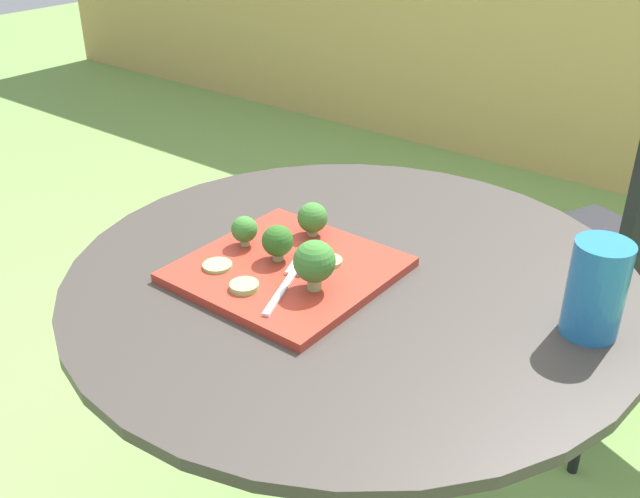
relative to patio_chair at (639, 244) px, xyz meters
name	(u,v)px	position (x,y,z in m)	size (l,w,h in m)	color
patio_table	(349,416)	(-0.22, -0.80, -0.06)	(0.86, 0.86, 0.75)	#38332D
patio_chair	(639,244)	(0.00, 0.00, 0.00)	(0.58, 0.58, 0.90)	black
salad_plate	(288,270)	(-0.29, -0.87, 0.23)	(0.28, 0.28, 0.01)	#AD3323
drinking_glass	(595,294)	(0.11, -0.74, 0.28)	(0.07, 0.07, 0.13)	#236BA8
fork	(289,280)	(-0.26, -0.90, 0.24)	(0.07, 0.15, 0.00)	silver
broccoli_floret_0	(312,261)	(-0.23, -0.89, 0.28)	(0.06, 0.06, 0.07)	#99B770
broccoli_floret_1	(278,241)	(-0.32, -0.86, 0.27)	(0.05, 0.05, 0.06)	#99B770
broccoli_floret_2	(312,218)	(-0.32, -0.77, 0.26)	(0.05, 0.05, 0.05)	#99B770
broccoli_floret_3	(244,230)	(-0.39, -0.86, 0.26)	(0.04, 0.04, 0.05)	#99B770
cucumber_slice_0	(329,261)	(-0.25, -0.82, 0.24)	(0.04, 0.04, 0.01)	#8EB766
cucumber_slice_1	(217,265)	(-0.37, -0.94, 0.24)	(0.04, 0.04, 0.01)	#8EB766
cucumber_slice_2	(244,286)	(-0.30, -0.95, 0.24)	(0.04, 0.04, 0.01)	#8EB766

